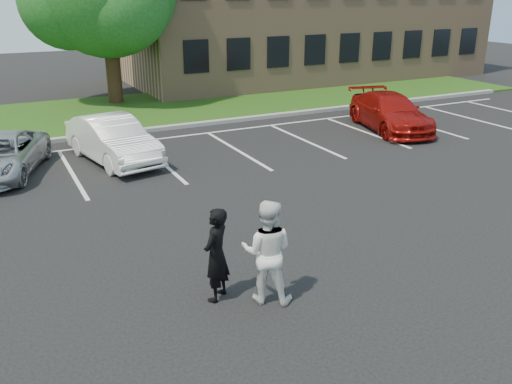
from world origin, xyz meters
The scene contains 10 objects.
ground_plane centered at (0.00, 0.00, 0.00)m, with size 90.00×90.00×0.00m, color black.
curb centered at (0.00, 12.00, 0.07)m, with size 40.00×0.30×0.15m, color gray.
grass_strip centered at (0.00, 16.00, 0.04)m, with size 44.00×8.00×0.08m, color #144510.
stall_lines centered at (1.40, 8.95, 0.01)m, with size 34.00×5.36×0.01m.
office_building centered at (14.00, 21.99, 4.16)m, with size 22.40×10.40×8.30m.
man_black_suit centered at (-1.62, -0.64, 0.88)m, with size 0.64×0.42×1.76m, color black.
man_white_shirt centered at (-0.83, -1.08, 0.96)m, with size 0.94×0.73×1.93m, color white.
car_silver_minivan centered at (-4.67, 8.80, 0.61)m, with size 2.01×4.36×1.21m, color #AFB1B6.
car_white_sedan centered at (-1.34, 8.64, 0.73)m, with size 1.55×4.44×1.46m, color white.
car_red_compact centered at (9.52, 7.97, 0.70)m, with size 1.97×4.85×1.41m, color #99110C.
Camera 1 is at (-4.87, -8.62, 5.30)m, focal length 38.00 mm.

